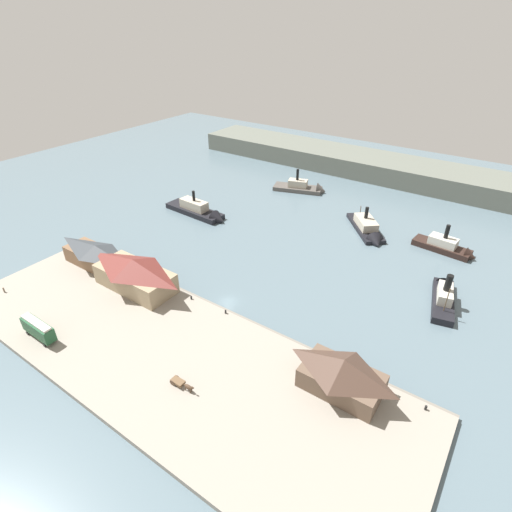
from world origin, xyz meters
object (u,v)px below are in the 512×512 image
at_px(pedestrian_standing_center, 35,318).
at_px(horse_cart, 182,383).
at_px(ferry_shed_east_terminal, 135,273).
at_px(street_tram, 38,328).
at_px(ferry_outer_harbor, 200,212).
at_px(ferry_mid_harbor, 368,230).
at_px(ferry_moored_west, 305,188).
at_px(ferry_shed_west_terminal, 342,374).
at_px(ferry_departing_north, 444,294).
at_px(mooring_post_west, 191,298).
at_px(ferry_shed_customs_shed, 97,256).
at_px(ferry_approaching_east, 448,248).
at_px(mooring_post_east, 426,408).
at_px(mooring_post_center_east, 226,312).
at_px(pedestrian_near_west_shed, 4,290).

bearing_deg(pedestrian_standing_center, horse_cart, 7.22).
relative_size(ferry_shed_east_terminal, street_tram, 2.31).
bearing_deg(pedestrian_standing_center, ferry_outer_harbor, 96.82).
bearing_deg(horse_cart, ferry_mid_harbor, 86.39).
xyz_separation_m(ferry_shed_east_terminal, ferry_moored_west, (2.68, 85.08, -4.17)).
xyz_separation_m(ferry_shed_west_terminal, pedestrian_standing_center, (-66.20, -22.09, -3.12)).
height_order(ferry_departing_north, ferry_outer_harbor, ferry_departing_north).
bearing_deg(mooring_post_west, ferry_outer_harbor, 129.00).
xyz_separation_m(ferry_shed_customs_shed, pedestrian_standing_center, (7.83, -23.23, -2.64)).
bearing_deg(ferry_approaching_east, pedestrian_standing_center, -128.31).
distance_m(ferry_approaching_east, ferry_outer_harbor, 81.85).
distance_m(ferry_shed_east_terminal, mooring_post_east, 72.16).
xyz_separation_m(mooring_post_center_east, ferry_moored_west, (-22.90, 80.33, -0.36)).
relative_size(ferry_departing_north, ferry_mid_harbor, 0.94).
relative_size(horse_cart, ferry_approaching_east, 0.30).
relative_size(pedestrian_near_west_shed, mooring_post_west, 1.68).
bearing_deg(ferry_departing_north, pedestrian_standing_center, -139.68).
relative_size(ferry_departing_north, ferry_moored_west, 0.91).
distance_m(street_tram, mooring_post_west, 34.08).
distance_m(street_tram, horse_cart, 35.84).
xyz_separation_m(mooring_post_east, mooring_post_center_east, (-46.36, 0.71, 0.00)).
height_order(pedestrian_near_west_shed, mooring_post_center_east, pedestrian_near_west_shed).
xyz_separation_m(pedestrian_standing_center, ferry_outer_harbor, (-7.89, 65.98, -0.32)).
xyz_separation_m(ferry_approaching_east, ferry_outer_harbor, (-78.45, -23.34, -0.01)).
bearing_deg(horse_cart, ferry_approaching_east, 70.80).
bearing_deg(ferry_approaching_east, ferry_shed_east_terminal, -132.69).
bearing_deg(street_tram, ferry_shed_west_terminal, 22.27).
bearing_deg(ferry_departing_north, pedestrian_near_west_shed, -146.03).
bearing_deg(mooring_post_west, mooring_post_center_east, 2.99).
relative_size(pedestrian_standing_center, ferry_mid_harbor, 0.07).
bearing_deg(ferry_shed_west_terminal, ferry_shed_customs_shed, 179.12).
bearing_deg(ferry_mid_harbor, ferry_shed_customs_shed, -130.41).
distance_m(horse_cart, ferry_approaching_east, 89.05).
relative_size(pedestrian_near_west_shed, ferry_departing_north, 0.08).
relative_size(ferry_shed_east_terminal, ferry_outer_harbor, 0.84).
relative_size(horse_cart, mooring_post_east, 6.21).
bearing_deg(ferry_approaching_east, ferry_moored_west, 162.90).
xyz_separation_m(mooring_post_west, mooring_post_center_east, (10.44, 0.54, 0.00)).
height_order(ferry_shed_west_terminal, ferry_departing_north, ferry_departing_north).
relative_size(ferry_outer_harbor, ferry_moored_west, 1.18).
height_order(street_tram, ferry_mid_harbor, ferry_mid_harbor).
bearing_deg(ferry_outer_harbor, ferry_mid_harbor, 21.12).
distance_m(street_tram, pedestrian_near_west_shed, 23.93).
relative_size(street_tram, horse_cart, 1.68).
distance_m(ferry_shed_west_terminal, pedestrian_near_west_shed, 85.94).
xyz_separation_m(ferry_departing_north, ferry_moored_west, (-63.66, 43.67, -0.34)).
bearing_deg(ferry_mid_harbor, street_tram, -114.17).
bearing_deg(ferry_departing_north, ferry_shed_customs_shed, -153.94).
bearing_deg(ferry_mid_harbor, horse_cart, -93.61).
xyz_separation_m(ferry_outer_harbor, ferry_moored_west, (19.42, 41.51, -0.29)).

